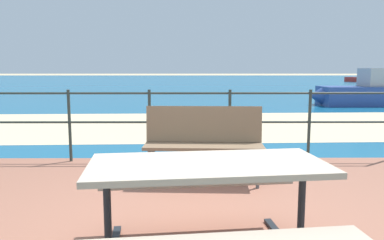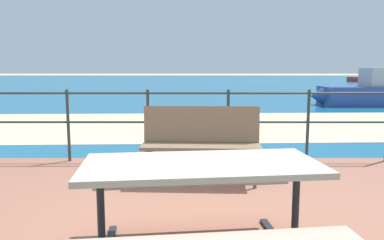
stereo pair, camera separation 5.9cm
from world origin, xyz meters
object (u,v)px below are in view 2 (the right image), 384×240
park_bench (203,137)px  boat_far (371,93)px  picnic_table (203,189)px  boat_near (366,79)px

park_bench → boat_far: bearing=58.7°
picnic_table → boat_near: (19.11, 38.99, -0.23)m
park_bench → boat_near: bearing=65.3°
boat_far → park_bench: bearing=55.1°
picnic_table → boat_near: 43.42m
picnic_table → boat_far: size_ratio=0.40×
boat_near → boat_far: size_ratio=1.06×
boat_far → picnic_table: bearing=59.5°
park_bench → boat_far: boat_far is taller
picnic_table → park_bench: park_bench is taller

